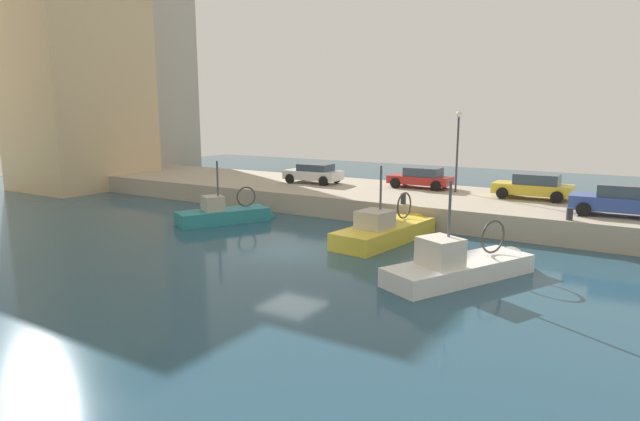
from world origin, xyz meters
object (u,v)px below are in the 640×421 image
(parked_car_blue, at_px, (621,200))
(mooring_bollard_north, at_px, (403,199))
(fishing_boat_teal, at_px, (229,220))
(parked_car_yellow, at_px, (534,186))
(parked_car_white, at_px, (314,173))
(parked_car_red, at_px, (421,177))
(quay_streetlamp, at_px, (458,138))
(fishing_boat_white, at_px, (466,274))
(mooring_bollard_mid, at_px, (570,214))
(fishing_boat_yellow, at_px, (389,238))

(parked_car_blue, bearing_deg, mooring_bollard_north, 102.67)
(fishing_boat_teal, bearing_deg, parked_car_yellow, -55.90)
(fishing_boat_teal, distance_m, parked_car_white, 8.81)
(parked_car_yellow, distance_m, parked_car_red, 6.98)
(quay_streetlamp, bearing_deg, parked_car_blue, -111.08)
(parked_car_yellow, distance_m, quay_streetlamp, 5.15)
(fishing_boat_white, relative_size, mooring_bollard_north, 12.56)
(fishing_boat_teal, xyz_separation_m, parked_car_yellow, (9.48, -14.00, 1.81))
(parked_car_yellow, relative_size, parked_car_blue, 0.96)
(parked_car_yellow, bearing_deg, mooring_bollard_mid, -154.67)
(mooring_bollard_north, bearing_deg, parked_car_red, 13.55)
(mooring_bollard_north, bearing_deg, parked_car_blue, -77.33)
(fishing_boat_teal, distance_m, mooring_bollard_mid, 17.11)
(fishing_boat_yellow, relative_size, mooring_bollard_north, 12.93)
(parked_car_white, relative_size, parked_car_blue, 0.91)
(parked_car_red, xyz_separation_m, mooring_bollard_north, (-6.23, -1.50, -0.40))
(parked_car_yellow, bearing_deg, parked_car_red, 83.45)
(parked_car_red, bearing_deg, quay_streetlamp, -103.24)
(parked_car_yellow, xyz_separation_m, parked_car_blue, (-3.22, -4.43, 0.03))
(fishing_boat_teal, xyz_separation_m, parked_car_white, (8.63, 0.01, 1.78))
(fishing_boat_white, distance_m, mooring_bollard_north, 9.06)
(fishing_boat_teal, xyz_separation_m, parked_car_red, (10.27, -7.07, 1.77))
(fishing_boat_yellow, height_order, parked_car_blue, fishing_boat_yellow)
(mooring_bollard_mid, bearing_deg, parked_car_yellow, 25.33)
(parked_car_white, height_order, parked_car_blue, parked_car_blue)
(parked_car_red, bearing_deg, mooring_bollard_mid, -123.24)
(fishing_boat_teal, relative_size, mooring_bollard_mid, 10.63)
(parked_car_white, xyz_separation_m, parked_car_red, (1.64, -7.08, -0.01))
(parked_car_white, bearing_deg, fishing_boat_yellow, -130.01)
(fishing_boat_teal, distance_m, parked_car_blue, 19.55)
(parked_car_blue, bearing_deg, fishing_boat_white, 155.04)
(fishing_boat_yellow, xyz_separation_m, mooring_bollard_mid, (3.20, -7.30, 1.36))
(parked_car_white, height_order, mooring_bollard_mid, parked_car_white)
(parked_car_red, xyz_separation_m, parked_car_blue, (-4.01, -11.36, 0.07))
(mooring_bollard_north, height_order, quay_streetlamp, quay_streetlamp)
(quay_streetlamp, bearing_deg, fishing_boat_yellow, 178.34)
(mooring_bollard_north, bearing_deg, fishing_boat_teal, 115.28)
(parked_car_yellow, height_order, quay_streetlamp, quay_streetlamp)
(parked_car_white, height_order, quay_streetlamp, quay_streetlamp)
(mooring_bollard_north, bearing_deg, parked_car_yellow, -44.99)
(fishing_boat_yellow, distance_m, parked_car_blue, 10.80)
(fishing_boat_teal, height_order, mooring_bollard_mid, fishing_boat_teal)
(fishing_boat_yellow, relative_size, parked_car_red, 1.79)
(parked_car_blue, height_order, mooring_bollard_north, parked_car_blue)
(parked_car_blue, bearing_deg, quay_streetlamp, 68.92)
(parked_car_yellow, xyz_separation_m, quay_streetlamp, (0.22, 4.48, 2.54))
(fishing_boat_teal, distance_m, quay_streetlamp, 14.27)
(mooring_bollard_north, bearing_deg, parked_car_white, 61.89)
(parked_car_yellow, distance_m, mooring_bollard_mid, 6.03)
(parked_car_red, bearing_deg, parked_car_white, 103.07)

